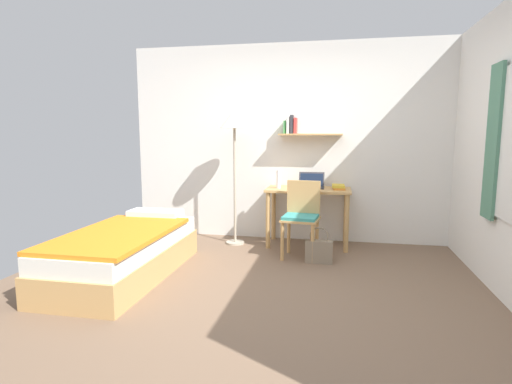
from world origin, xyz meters
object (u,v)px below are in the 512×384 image
at_px(water_bottle, 279,179).
at_px(handbag, 319,250).
at_px(desk, 308,199).
at_px(book_stack, 339,187).
at_px(standing_lamp, 234,128).
at_px(desk_chair, 301,215).
at_px(laptop, 311,184).
at_px(bed, 125,253).

distance_m(water_bottle, handbag, 1.11).
relative_size(desk, handbag, 2.59).
relative_size(desk, book_stack, 4.26).
xyz_separation_m(book_stack, handbag, (-0.20, -0.70, -0.63)).
bearing_deg(book_stack, standing_lamp, -175.53).
relative_size(standing_lamp, handbag, 4.22).
height_order(desk, desk_chair, desk_chair).
xyz_separation_m(standing_lamp, laptop, (0.97, 0.17, -0.71)).
xyz_separation_m(desk, book_stack, (0.37, 0.01, 0.17)).
bearing_deg(water_bottle, bed, -132.90).
height_order(bed, book_stack, book_stack).
height_order(bed, handbag, bed).
height_order(bed, desk_chair, desk_chair).
height_order(desk, water_bottle, water_bottle).
xyz_separation_m(desk, water_bottle, (-0.38, -0.04, 0.25)).
relative_size(bed, book_stack, 7.65).
distance_m(desk, laptop, 0.21).
bearing_deg(standing_lamp, handbag, -28.38).
bearing_deg(laptop, bed, -138.18).
distance_m(book_stack, handbag, 0.96).
bearing_deg(water_bottle, laptop, 16.14).
bearing_deg(standing_lamp, desk, 5.84).
xyz_separation_m(standing_lamp, handbag, (1.11, -0.60, -1.36)).
distance_m(bed, desk, 2.32).
xyz_separation_m(desk, standing_lamp, (-0.94, -0.10, 0.90)).
bearing_deg(handbag, desk_chair, 137.94).
bearing_deg(laptop, water_bottle, -163.86).
bearing_deg(water_bottle, desk, 6.30).
height_order(standing_lamp, laptop, standing_lamp).
bearing_deg(book_stack, laptop, 168.60).
height_order(desk, handbag, desk).
xyz_separation_m(water_bottle, book_stack, (0.75, 0.05, -0.08)).
bearing_deg(laptop, desk_chair, -97.05).
xyz_separation_m(desk, laptop, (0.03, 0.08, 0.19)).
xyz_separation_m(bed, desk_chair, (1.69, 1.00, 0.26)).
bearing_deg(water_bottle, standing_lamp, -174.46).
relative_size(desk_chair, book_stack, 3.57).
bearing_deg(desk_chair, laptop, 82.95).
distance_m(water_bottle, book_stack, 0.76).
height_order(desk_chair, water_bottle, water_bottle).
height_order(desk_chair, handbag, desk_chair).
relative_size(desk_chair, standing_lamp, 0.51).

